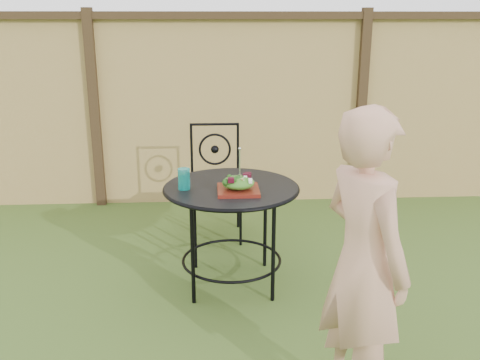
{
  "coord_description": "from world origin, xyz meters",
  "views": [
    {
      "loc": [
        -0.19,
        -3.03,
        1.82
      ],
      "look_at": [
        0.01,
        0.45,
        0.75
      ],
      "focal_mm": 40.0,
      "sensor_mm": 36.0,
      "label": 1
    }
  ],
  "objects_px": {
    "patio_table": "(231,205)",
    "diner": "(364,263)",
    "patio_chair": "(215,178)",
    "salad_plate": "(238,190)"
  },
  "relations": [
    {
      "from": "patio_chair",
      "to": "diner",
      "type": "bearing_deg",
      "value": -72.98
    },
    {
      "from": "patio_chair",
      "to": "diner",
      "type": "relative_size",
      "value": 0.65
    },
    {
      "from": "diner",
      "to": "salad_plate",
      "type": "bearing_deg",
      "value": 2.43
    },
    {
      "from": "patio_chair",
      "to": "diner",
      "type": "distance_m",
      "value": 2.26
    },
    {
      "from": "patio_table",
      "to": "salad_plate",
      "type": "height_order",
      "value": "salad_plate"
    },
    {
      "from": "patio_table",
      "to": "diner",
      "type": "height_order",
      "value": "diner"
    },
    {
      "from": "patio_table",
      "to": "diner",
      "type": "distance_m",
      "value": 1.36
    },
    {
      "from": "patio_table",
      "to": "patio_chair",
      "type": "bearing_deg",
      "value": 96.2
    },
    {
      "from": "patio_table",
      "to": "patio_chair",
      "type": "height_order",
      "value": "patio_chair"
    },
    {
      "from": "patio_chair",
      "to": "patio_table",
      "type": "bearing_deg",
      "value": -83.8
    }
  ]
}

